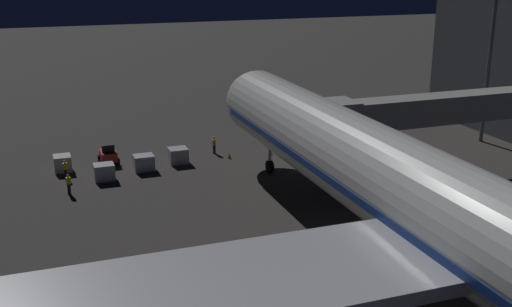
{
  "coord_description": "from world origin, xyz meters",
  "views": [
    {
      "loc": [
        20.25,
        35.64,
        19.11
      ],
      "look_at": [
        3.0,
        -11.81,
        3.5
      ],
      "focal_mm": 44.44,
      "sensor_mm": 36.0,
      "label": 1
    }
  ],
  "objects_px": {
    "baggage_container_far_row": "(144,163)",
    "apron_floodlight_mast": "(491,44)",
    "ground_crew_by_belt_loader": "(65,169)",
    "baggage_container_near_belt": "(104,172)",
    "jet_bridge": "(410,112)",
    "baggage_tug_spare": "(108,156)",
    "airliner_at_gate": "(448,217)",
    "baggage_container_spare": "(63,163)",
    "baggage_container_mid_row": "(178,155)",
    "ground_crew_under_port_wing": "(69,183)",
    "traffic_cone_nose_port": "(270,151)",
    "ground_crew_near_nose_gear": "(214,144)",
    "traffic_cone_nose_starboard": "(229,156)"
  },
  "relations": [
    {
      "from": "baggage_tug_spare",
      "to": "traffic_cone_nose_starboard",
      "type": "bearing_deg",
      "value": 167.86
    },
    {
      "from": "ground_crew_under_port_wing",
      "to": "apron_floodlight_mast",
      "type": "bearing_deg",
      "value": -178.01
    },
    {
      "from": "airliner_at_gate",
      "to": "ground_crew_under_port_wing",
      "type": "height_order",
      "value": "airliner_at_gate"
    },
    {
      "from": "airliner_at_gate",
      "to": "baggage_container_spare",
      "type": "relative_size",
      "value": 38.09
    },
    {
      "from": "baggage_container_mid_row",
      "to": "baggage_container_near_belt",
      "type": "bearing_deg",
      "value": 19.15
    },
    {
      "from": "baggage_tug_spare",
      "to": "ground_crew_by_belt_loader",
      "type": "relative_size",
      "value": 1.3
    },
    {
      "from": "baggage_tug_spare",
      "to": "ground_crew_near_nose_gear",
      "type": "bearing_deg",
      "value": 178.19
    },
    {
      "from": "apron_floodlight_mast",
      "to": "baggage_container_spare",
      "type": "distance_m",
      "value": 44.93
    },
    {
      "from": "ground_crew_near_nose_gear",
      "to": "traffic_cone_nose_port",
      "type": "distance_m",
      "value": 5.78
    },
    {
      "from": "ground_crew_by_belt_loader",
      "to": "traffic_cone_nose_port",
      "type": "distance_m",
      "value": 20.19
    },
    {
      "from": "baggage_container_far_row",
      "to": "traffic_cone_nose_port",
      "type": "height_order",
      "value": "baggage_container_far_row"
    },
    {
      "from": "airliner_at_gate",
      "to": "baggage_tug_spare",
      "type": "relative_size",
      "value": 28.3
    },
    {
      "from": "traffic_cone_nose_port",
      "to": "airliner_at_gate",
      "type": "bearing_deg",
      "value": 86.03
    },
    {
      "from": "ground_crew_under_port_wing",
      "to": "ground_crew_near_nose_gear",
      "type": "bearing_deg",
      "value": -154.49
    },
    {
      "from": "baggage_container_near_belt",
      "to": "apron_floodlight_mast",
      "type": "bearing_deg",
      "value": 178.24
    },
    {
      "from": "jet_bridge",
      "to": "ground_crew_near_nose_gear",
      "type": "distance_m",
      "value": 19.94
    },
    {
      "from": "baggage_container_far_row",
      "to": "ground_crew_by_belt_loader",
      "type": "bearing_deg",
      "value": 0.53
    },
    {
      "from": "baggage_container_mid_row",
      "to": "baggage_container_spare",
      "type": "distance_m",
      "value": 10.81
    },
    {
      "from": "baggage_tug_spare",
      "to": "ground_crew_under_port_wing",
      "type": "bearing_deg",
      "value": 60.17
    },
    {
      "from": "baggage_container_near_belt",
      "to": "traffic_cone_nose_port",
      "type": "distance_m",
      "value": 17.06
    },
    {
      "from": "jet_bridge",
      "to": "baggage_container_spare",
      "type": "height_order",
      "value": "jet_bridge"
    },
    {
      "from": "jet_bridge",
      "to": "ground_crew_near_nose_gear",
      "type": "relative_size",
      "value": 12.06
    },
    {
      "from": "airliner_at_gate",
      "to": "jet_bridge",
      "type": "height_order",
      "value": "airliner_at_gate"
    },
    {
      "from": "jet_bridge",
      "to": "traffic_cone_nose_starboard",
      "type": "relative_size",
      "value": 38.38
    },
    {
      "from": "apron_floodlight_mast",
      "to": "traffic_cone_nose_port",
      "type": "relative_size",
      "value": 33.24
    },
    {
      "from": "ground_crew_under_port_wing",
      "to": "baggage_container_far_row",
      "type": "bearing_deg",
      "value": -149.33
    },
    {
      "from": "traffic_cone_nose_starboard",
      "to": "baggage_tug_spare",
      "type": "bearing_deg",
      "value": -12.14
    },
    {
      "from": "jet_bridge",
      "to": "apron_floodlight_mast",
      "type": "relative_size",
      "value": 1.15
    },
    {
      "from": "baggage_container_far_row",
      "to": "ground_crew_near_nose_gear",
      "type": "bearing_deg",
      "value": -159.66
    },
    {
      "from": "airliner_at_gate",
      "to": "traffic_cone_nose_port",
      "type": "bearing_deg",
      "value": -93.97
    },
    {
      "from": "ground_crew_by_belt_loader",
      "to": "traffic_cone_nose_starboard",
      "type": "height_order",
      "value": "ground_crew_by_belt_loader"
    },
    {
      "from": "baggage_container_near_belt",
      "to": "baggage_container_far_row",
      "type": "distance_m",
      "value": 4.12
    },
    {
      "from": "ground_crew_by_belt_loader",
      "to": "baggage_container_near_belt",
      "type": "bearing_deg",
      "value": 156.62
    },
    {
      "from": "baggage_container_spare",
      "to": "baggage_tug_spare",
      "type": "bearing_deg",
      "value": -168.93
    },
    {
      "from": "ground_crew_by_belt_loader",
      "to": "traffic_cone_nose_port",
      "type": "bearing_deg",
      "value": -177.75
    },
    {
      "from": "baggage_tug_spare",
      "to": "baggage_container_far_row",
      "type": "bearing_deg",
      "value": 131.68
    },
    {
      "from": "jet_bridge",
      "to": "traffic_cone_nose_starboard",
      "type": "distance_m",
      "value": 18.15
    },
    {
      "from": "airliner_at_gate",
      "to": "jet_bridge",
      "type": "bearing_deg",
      "value": -118.33
    },
    {
      "from": "baggage_tug_spare",
      "to": "baggage_container_near_belt",
      "type": "height_order",
      "value": "baggage_tug_spare"
    },
    {
      "from": "jet_bridge",
      "to": "ground_crew_by_belt_loader",
      "type": "relative_size",
      "value": 11.81
    },
    {
      "from": "baggage_container_far_row",
      "to": "ground_crew_near_nose_gear",
      "type": "height_order",
      "value": "ground_crew_near_nose_gear"
    },
    {
      "from": "jet_bridge",
      "to": "baggage_container_spare",
      "type": "distance_m",
      "value": 32.3
    },
    {
      "from": "baggage_container_mid_row",
      "to": "baggage_container_far_row",
      "type": "height_order",
      "value": "baggage_container_mid_row"
    },
    {
      "from": "baggage_container_far_row",
      "to": "apron_floodlight_mast",
      "type": "bearing_deg",
      "value": 175.75
    },
    {
      "from": "baggage_tug_spare",
      "to": "baggage_container_mid_row",
      "type": "xyz_separation_m",
      "value": [
        -6.4,
        2.1,
        -0.04
      ]
    },
    {
      "from": "ground_crew_near_nose_gear",
      "to": "ground_crew_under_port_wing",
      "type": "bearing_deg",
      "value": 25.51
    },
    {
      "from": "apron_floodlight_mast",
      "to": "traffic_cone_nose_port",
      "type": "distance_m",
      "value": 25.71
    },
    {
      "from": "baggage_container_far_row",
      "to": "traffic_cone_nose_starboard",
      "type": "distance_m",
      "value": 8.7
    },
    {
      "from": "jet_bridge",
      "to": "baggage_container_mid_row",
      "type": "relative_size",
      "value": 11.77
    },
    {
      "from": "apron_floodlight_mast",
      "to": "baggage_container_far_row",
      "type": "bearing_deg",
      "value": -4.25
    }
  ]
}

